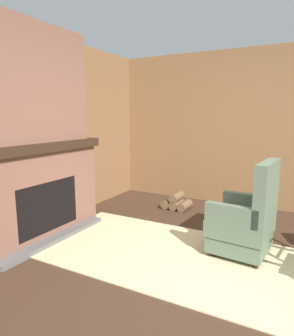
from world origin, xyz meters
TOP-DOWN VIEW (x-y plane):
  - ground_plane at (0.00, 0.00)m, footprint 14.00×14.00m
  - wood_panel_wall_left at (-2.63, 0.00)m, footprint 0.06×5.80m
  - wood_panel_wall_back at (0.03, 2.63)m, footprint 5.80×0.09m
  - fireplace_hearth at (-2.36, 0.00)m, footprint 0.66×1.87m
  - chimney_breast at (-2.37, 0.00)m, footprint 0.40×1.56m
  - area_rug at (-0.46, 0.34)m, footprint 3.55×1.59m
  - armchair at (0.02, 0.73)m, footprint 0.66×0.70m
  - firewood_stack at (-1.28, 1.91)m, footprint 0.44×0.35m
  - storage_case at (-2.42, 0.39)m, footprint 0.14×0.21m

SIDE VIEW (x-z plane):
  - ground_plane at x=0.00m, z-range 0.00..0.00m
  - area_rug at x=-0.46m, z-range 0.00..0.01m
  - firewood_stack at x=-1.28m, z-range -0.03..0.23m
  - armchair at x=0.02m, z-range -0.15..0.91m
  - fireplace_hearth at x=-2.36m, z-range 0.00..1.19m
  - storage_case at x=-2.42m, z-range 1.20..1.35m
  - wood_panel_wall_left at x=-2.63m, z-range 0.00..2.57m
  - wood_panel_wall_back at x=0.03m, z-range 0.01..2.58m
  - chimney_breast at x=-2.37m, z-range 1.20..2.55m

